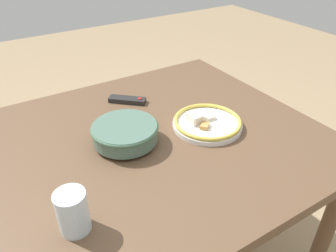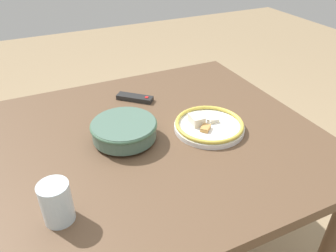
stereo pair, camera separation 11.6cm
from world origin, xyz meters
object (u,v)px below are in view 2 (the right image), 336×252
noodle_bowl (124,130)px  tv_remote (135,98)px  drinking_glass (56,203)px  food_plate (209,125)px

noodle_bowl → tv_remote: (0.13, 0.26, -0.03)m
noodle_bowl → drinking_glass: (-0.27, -0.27, 0.02)m
tv_remote → drinking_glass: bearing=5.2°
noodle_bowl → food_plate: noodle_bowl is taller
noodle_bowl → drinking_glass: bearing=-135.1°
noodle_bowl → food_plate: (0.30, -0.07, -0.03)m
tv_remote → food_plate: bearing=69.4°
drinking_glass → noodle_bowl: bearing=44.9°
noodle_bowl → tv_remote: bearing=62.9°
food_plate → drinking_glass: size_ratio=2.21×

